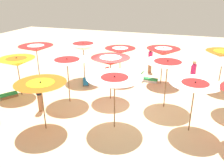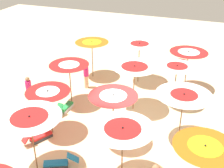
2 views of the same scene
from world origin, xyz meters
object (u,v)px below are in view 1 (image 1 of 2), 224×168
(beach_umbrella_5, at_px, (17,62))
(beach_umbrella_2, at_px, (115,82))
(beach_umbrella_6, at_px, (67,63))
(beachgoer_1, at_px, (193,73))
(lounger_0, at_px, (86,81))
(beachgoer_0, at_px, (150,60))
(beachgoer_2, at_px, (39,92))
(beach_umbrella_12, at_px, (120,51))
(beach_umbrella_11, at_px, (83,47))
(lounger_3, at_px, (6,94))
(beach_umbrella_7, at_px, (111,61))
(lounger_2, at_px, (111,75))
(beach_umbrella_3, at_px, (195,87))
(lounger_1, at_px, (149,79))
(beach_umbrella_8, at_px, (168,65))
(beach_umbrella_10, at_px, (36,48))
(beach_umbrella_13, at_px, (163,52))
(beach_umbrella_14, at_px, (224,54))
(beach_umbrella_1, at_px, (41,86))

(beach_umbrella_5, bearing_deg, beach_umbrella_2, -103.92)
(beach_umbrella_6, xyz_separation_m, beachgoer_1, (4.22, -6.07, -1.30))
(beach_umbrella_5, height_order, lounger_0, beach_umbrella_5)
(beachgoer_0, distance_m, beachgoer_2, 8.44)
(beach_umbrella_12, bearing_deg, beach_umbrella_11, 106.31)
(lounger_3, relative_size, beachgoer_0, 0.73)
(beach_umbrella_7, relative_size, lounger_2, 1.78)
(beach_umbrella_3, height_order, lounger_1, beach_umbrella_3)
(beach_umbrella_8, xyz_separation_m, beach_umbrella_10, (1.67, 8.57, -0.26))
(lounger_1, height_order, beachgoer_2, beachgoer_2)
(beach_umbrella_3, xyz_separation_m, lounger_1, (5.05, 2.67, -1.81))
(beach_umbrella_7, xyz_separation_m, beachgoer_0, (5.02, -1.22, -1.23))
(beach_umbrella_5, xyz_separation_m, lounger_2, (4.25, -3.89, -1.72))
(beach_umbrella_5, distance_m, beach_umbrella_13, 8.42)
(lounger_0, xyz_separation_m, lounger_3, (-3.24, 3.27, 0.01))
(beach_umbrella_5, relative_size, lounger_2, 1.64)
(beach_umbrella_10, distance_m, lounger_0, 3.95)
(beach_umbrella_7, distance_m, beach_umbrella_11, 3.37)
(beach_umbrella_14, bearing_deg, lounger_1, 93.87)
(lounger_0, distance_m, lounger_2, 1.99)
(lounger_1, bearing_deg, beach_umbrella_14, 6.58)
(beachgoer_0, bearing_deg, beach_umbrella_13, 114.13)
(beach_umbrella_14, distance_m, beachgoer_1, 1.97)
(beach_umbrella_2, bearing_deg, beach_umbrella_6, 62.07)
(beach_umbrella_14, bearing_deg, lounger_3, 115.23)
(beach_umbrella_6, distance_m, beach_umbrella_12, 4.19)
(beach_umbrella_12, relative_size, beachgoer_0, 1.28)
(beachgoer_2, bearing_deg, beach_umbrella_3, 81.64)
(beachgoer_0, bearing_deg, beach_umbrella_3, 107.20)
(beach_umbrella_3, distance_m, beach_umbrella_12, 6.53)
(beach_umbrella_3, height_order, beachgoer_2, beach_umbrella_3)
(beachgoer_1, bearing_deg, beach_umbrella_14, 131.34)
(lounger_2, bearing_deg, lounger_0, -95.81)
(lounger_1, bearing_deg, beach_umbrella_13, 5.42)
(lounger_2, xyz_separation_m, beachgoer_1, (0.08, -5.18, 0.65))
(beach_umbrella_10, bearing_deg, beach_umbrella_6, -125.42)
(beach_umbrella_1, distance_m, beach_umbrella_8, 5.84)
(beach_umbrella_10, bearing_deg, beach_umbrella_13, -78.85)
(beach_umbrella_12, distance_m, beachgoer_0, 2.90)
(beach_umbrella_14, distance_m, lounger_0, 8.29)
(beach_umbrella_3, xyz_separation_m, beach_umbrella_12, (4.72, 4.51, -0.04))
(beach_umbrella_5, height_order, beach_umbrella_13, beach_umbrella_13)
(beach_umbrella_5, bearing_deg, lounger_2, -42.47)
(beach_umbrella_1, xyz_separation_m, beach_umbrella_11, (5.89, 0.91, 0.25))
(beach_umbrella_13, bearing_deg, beach_umbrella_2, 168.57)
(beach_umbrella_1, relative_size, beach_umbrella_11, 0.88)
(lounger_2, height_order, beachgoer_2, beachgoer_2)
(beach_umbrella_5, height_order, beachgoer_1, beach_umbrella_5)
(beach_umbrella_8, bearing_deg, beach_umbrella_11, 67.86)
(beach_umbrella_8, relative_size, lounger_0, 1.80)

